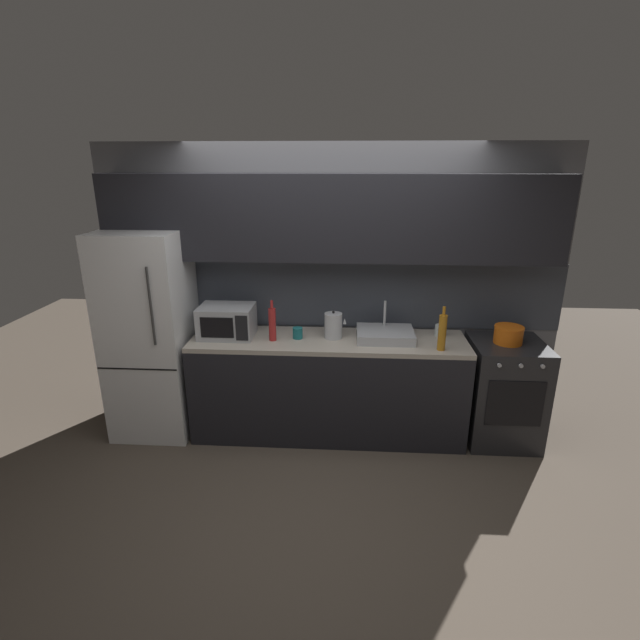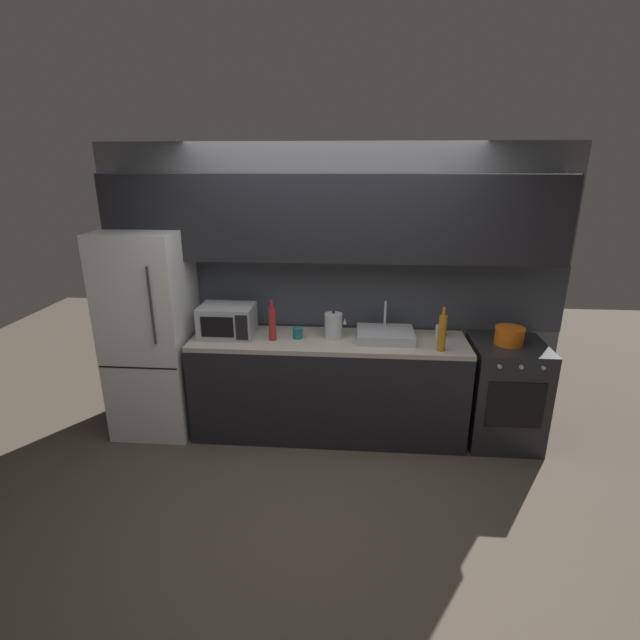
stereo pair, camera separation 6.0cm
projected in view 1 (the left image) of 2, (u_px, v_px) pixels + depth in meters
name	position (u px, v px, depth m)	size (l,w,h in m)	color
ground_plane	(322.00, 497.00, 3.47)	(10.00, 10.00, 0.00)	#4C4238
back_wall	(330.00, 257.00, 4.11)	(4.09, 0.44, 2.50)	slate
counter_run	(328.00, 386.00, 4.18)	(2.35, 0.60, 0.90)	black
refrigerator	(151.00, 334.00, 4.13)	(0.68, 0.69, 1.81)	white
oven_range	(503.00, 391.00, 4.09)	(0.60, 0.62, 0.90)	#232326
microwave	(227.00, 321.00, 4.06)	(0.46, 0.35, 0.27)	#A8AAAF
sink_basin	(385.00, 334.00, 4.02)	(0.48, 0.38, 0.30)	#ADAFB5
kettle	(333.00, 326.00, 4.03)	(0.19, 0.15, 0.24)	#B7BABF
wine_bottle_red	(272.00, 324.00, 3.96)	(0.06, 0.06, 0.35)	#A82323
wine_bottle_amber	(442.00, 332.00, 3.75)	(0.06, 0.06, 0.36)	#B27019
mug_clear	(440.00, 330.00, 4.09)	(0.09, 0.09, 0.10)	silver
mug_teal	(298.00, 333.00, 4.04)	(0.08, 0.08, 0.10)	#19666B
cooking_pot	(508.00, 335.00, 3.92)	(0.24, 0.24, 0.15)	orange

